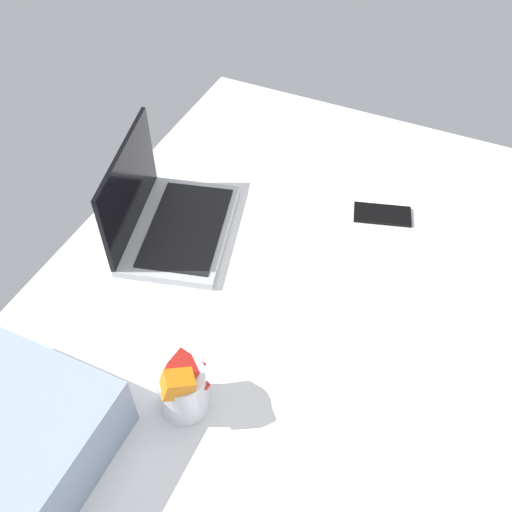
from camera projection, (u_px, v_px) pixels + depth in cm
name	position (u px, v px, depth cm)	size (l,w,h in cm)	color
bed_mattress	(329.00, 402.00, 117.38)	(180.00, 140.00, 18.00)	white
laptop	(167.00, 217.00, 134.83)	(37.81, 30.72, 23.00)	#B7BABC
snack_cup	(183.00, 389.00, 102.57)	(10.23, 9.46, 14.58)	silver
cell_phone	(382.00, 214.00, 141.29)	(6.80, 14.00, 0.80)	black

